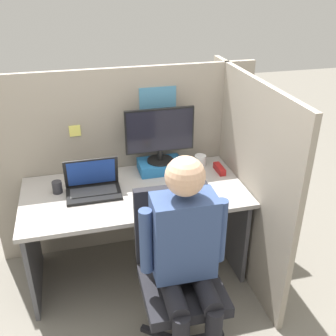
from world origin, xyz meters
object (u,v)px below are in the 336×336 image
at_px(monitor, 160,134).
at_px(stapler, 219,169).
at_px(laptop, 93,187).
at_px(paper_box, 160,166).
at_px(office_chair, 178,269).
at_px(coffee_mug, 200,160).
at_px(carrot_toy, 178,204).
at_px(pen_cup, 57,187).
at_px(person, 187,253).

xyz_separation_m(monitor, stapler, (0.43, -0.13, -0.28)).
relative_size(laptop, stapler, 2.34).
bearing_deg(paper_box, office_chair, -96.62).
bearing_deg(monitor, stapler, -16.79).
bearing_deg(office_chair, coffee_mug, 64.51).
xyz_separation_m(stapler, coffee_mug, (-0.11, 0.14, 0.02)).
bearing_deg(carrot_toy, monitor, 89.22).
xyz_separation_m(monitor, office_chair, (-0.10, -0.89, -0.50)).
distance_m(stapler, carrot_toy, 0.60).
height_order(carrot_toy, pen_cup, pen_cup).
height_order(monitor, person, person).
height_order(paper_box, office_chair, office_chair).
relative_size(stapler, coffee_mug, 1.73).
distance_m(paper_box, coffee_mug, 0.33).
height_order(stapler, carrot_toy, carrot_toy).
height_order(monitor, laptop, monitor).
height_order(office_chair, person, person).
bearing_deg(stapler, pen_cup, -179.21).
bearing_deg(laptop, person, -62.82).
bearing_deg(carrot_toy, stapler, 42.11).
bearing_deg(pen_cup, laptop, -15.44).
bearing_deg(paper_box, stapler, -16.46).
height_order(stapler, office_chair, office_chair).
distance_m(office_chair, person, 0.29).
distance_m(paper_box, person, 1.05).
xyz_separation_m(office_chair, person, (0.00, -0.15, 0.24)).
distance_m(stapler, coffee_mug, 0.18).
relative_size(person, coffee_mug, 14.31).
bearing_deg(pen_cup, paper_box, 10.71).
distance_m(carrot_toy, office_chair, 0.43).
bearing_deg(stapler, coffee_mug, 126.55).
height_order(paper_box, laptop, laptop).
bearing_deg(monitor, office_chair, -96.60).
xyz_separation_m(monitor, pen_cup, (-0.77, -0.15, -0.26)).
bearing_deg(person, paper_box, 84.52).
distance_m(monitor, stapler, 0.53).
relative_size(stapler, pen_cup, 1.85).
xyz_separation_m(laptop, person, (0.43, -0.83, -0.00)).
bearing_deg(stapler, monitor, 163.21).
height_order(monitor, carrot_toy, monitor).
height_order(stapler, person, person).
bearing_deg(carrot_toy, pen_cup, 153.25).
height_order(paper_box, coffee_mug, paper_box).
xyz_separation_m(monitor, carrot_toy, (-0.01, -0.53, -0.28)).
relative_size(stapler, carrot_toy, 1.07).
relative_size(paper_box, stapler, 2.08).
height_order(monitor, stapler, monitor).
xyz_separation_m(monitor, coffee_mug, (0.33, 0.01, -0.26)).
height_order(person, pen_cup, person).
bearing_deg(pen_cup, office_chair, -48.15).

